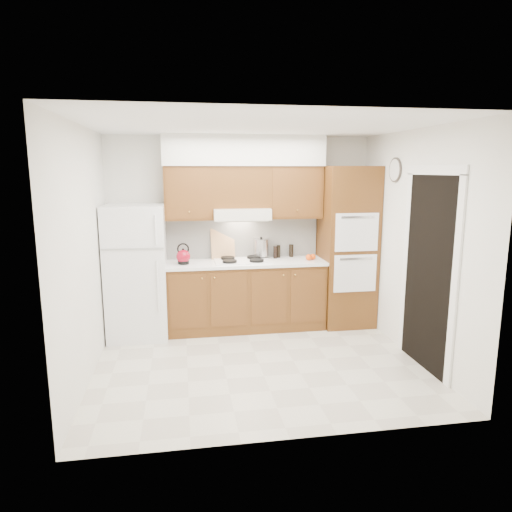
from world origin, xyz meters
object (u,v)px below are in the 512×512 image
(fridge, at_px, (137,272))
(stock_pot, at_px, (261,248))
(oven_cabinet, at_px, (347,247))
(kettle, at_px, (183,257))

(fridge, xyz_separation_m, stock_pot, (1.68, 0.27, 0.22))
(fridge, height_order, oven_cabinet, oven_cabinet)
(fridge, distance_m, stock_pot, 1.71)
(kettle, bearing_deg, oven_cabinet, 5.43)
(kettle, xyz_separation_m, stock_pot, (1.08, 0.28, 0.04))
(oven_cabinet, relative_size, kettle, 12.07)
(fridge, xyz_separation_m, kettle, (0.60, -0.01, 0.18))
(oven_cabinet, height_order, kettle, oven_cabinet)
(oven_cabinet, bearing_deg, stock_pot, 168.86)
(fridge, bearing_deg, oven_cabinet, 0.70)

